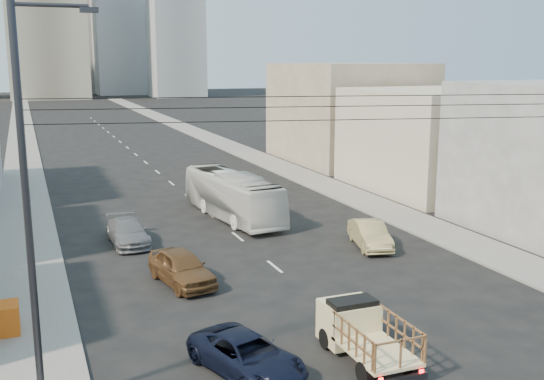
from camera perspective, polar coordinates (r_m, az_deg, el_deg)
sidewalk_left at (r=85.40m, az=-21.49°, el=3.88°), size 3.50×180.00×0.12m
sidewalk_right at (r=88.49m, az=-6.07°, el=4.86°), size 3.50×180.00×0.12m
lane_dashes at (r=69.51m, az=-11.70°, el=2.80°), size 0.15×104.00×0.01m
flatbed_pickup at (r=22.98m, az=8.22°, el=-12.28°), size 1.95×4.41×1.90m
navy_pickup at (r=21.98m, az=-2.26°, el=-14.59°), size 3.52×5.13×1.30m
city_bus at (r=42.18m, az=-3.57°, el=-0.48°), size 3.80×11.23×3.07m
sedan_brown at (r=30.31m, az=-8.11°, el=-6.88°), size 2.72×4.97×1.60m
sedan_tan at (r=36.15m, az=8.77°, el=-3.97°), size 2.59×4.69×1.46m
sedan_grey at (r=37.29m, az=-12.82°, el=-3.70°), size 2.11×4.86×1.39m
streetlamp_left at (r=19.18m, az=-20.85°, el=-0.95°), size 2.36×0.25×12.00m
overhead_wires at (r=19.93m, az=13.74°, el=7.29°), size 23.01×5.02×0.72m
bldg_right_mid at (r=53.16m, az=14.42°, el=4.38°), size 11.00×14.00×8.00m
bldg_right_far at (r=66.86m, az=6.78°, el=6.93°), size 12.00×16.00×10.00m
midrise_ne at (r=202.16m, az=-13.39°, el=14.04°), size 16.00×16.00×40.00m
midrise_back at (r=215.80m, az=-17.26°, el=14.20°), size 18.00×18.00×44.00m
midrise_east at (r=184.52m, az=-8.61°, el=12.61°), size 14.00×14.00×28.00m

